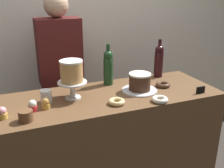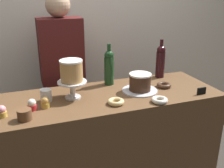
{
  "view_description": "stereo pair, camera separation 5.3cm",
  "coord_description": "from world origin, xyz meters",
  "px_view_note": "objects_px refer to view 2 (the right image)",
  "views": [
    {
      "loc": [
        -0.65,
        -1.63,
        1.63
      ],
      "look_at": [
        0.0,
        0.0,
        0.98
      ],
      "focal_mm": 42.05,
      "sensor_mm": 36.0,
      "label": 1
    },
    {
      "loc": [
        -0.6,
        -1.65,
        1.63
      ],
      "look_at": [
        0.0,
        0.0,
        0.98
      ],
      "focal_mm": 42.05,
      "sensor_mm": 36.0,
      "label": 2
    }
  ],
  "objects_px": {
    "cupcake_caramel": "(45,103)",
    "donut_sugar": "(160,100)",
    "price_sign_chalkboard": "(201,91)",
    "coffee_cup_ceramic": "(46,95)",
    "chocolate_round_cake": "(140,82)",
    "donut_glazed": "(116,102)",
    "cake_stand_pedestal": "(72,87)",
    "wine_bottle_dark_red": "(160,61)",
    "donut_chocolate": "(164,85)",
    "barista_figure": "(63,83)",
    "white_layer_cake": "(71,71)",
    "cupcake_vanilla": "(32,105)",
    "cookie_stack": "(25,115)",
    "cupcake_strawberry": "(2,112)",
    "wine_bottle_green": "(109,67)"
  },
  "relations": [
    {
      "from": "cupcake_caramel",
      "to": "donut_sugar",
      "type": "distance_m",
      "value": 0.75
    },
    {
      "from": "price_sign_chalkboard",
      "to": "coffee_cup_ceramic",
      "type": "bearing_deg",
      "value": 166.22
    },
    {
      "from": "chocolate_round_cake",
      "to": "donut_glazed",
      "type": "xyz_separation_m",
      "value": [
        -0.25,
        -0.15,
        -0.06
      ]
    },
    {
      "from": "cake_stand_pedestal",
      "to": "cupcake_caramel",
      "type": "distance_m",
      "value": 0.23
    },
    {
      "from": "cake_stand_pedestal",
      "to": "donut_sugar",
      "type": "relative_size",
      "value": 1.8
    },
    {
      "from": "wine_bottle_dark_red",
      "to": "donut_glazed",
      "type": "relative_size",
      "value": 2.91
    },
    {
      "from": "donut_chocolate",
      "to": "cupcake_caramel",
      "type": "bearing_deg",
      "value": -176.31
    },
    {
      "from": "cupcake_caramel",
      "to": "barista_figure",
      "type": "height_order",
      "value": "barista_figure"
    },
    {
      "from": "chocolate_round_cake",
      "to": "coffee_cup_ceramic",
      "type": "xyz_separation_m",
      "value": [
        -0.68,
        0.05,
        -0.03
      ]
    },
    {
      "from": "white_layer_cake",
      "to": "donut_sugar",
      "type": "relative_size",
      "value": 1.39
    },
    {
      "from": "donut_chocolate",
      "to": "price_sign_chalkboard",
      "type": "relative_size",
      "value": 1.6
    },
    {
      "from": "white_layer_cake",
      "to": "donut_sugar",
      "type": "height_order",
      "value": "white_layer_cake"
    },
    {
      "from": "cupcake_vanilla",
      "to": "cupcake_caramel",
      "type": "xyz_separation_m",
      "value": [
        0.08,
        0.01,
        0.0
      ]
    },
    {
      "from": "chocolate_round_cake",
      "to": "donut_sugar",
      "type": "bearing_deg",
      "value": -80.77
    },
    {
      "from": "donut_sugar",
      "to": "barista_figure",
      "type": "bearing_deg",
      "value": 123.2
    },
    {
      "from": "white_layer_cake",
      "to": "coffee_cup_ceramic",
      "type": "height_order",
      "value": "white_layer_cake"
    },
    {
      "from": "donut_chocolate",
      "to": "cookie_stack",
      "type": "xyz_separation_m",
      "value": [
        -1.04,
        -0.19,
        0.02
      ]
    },
    {
      "from": "cupcake_vanilla",
      "to": "coffee_cup_ceramic",
      "type": "xyz_separation_m",
      "value": [
        0.1,
        0.11,
        0.01
      ]
    },
    {
      "from": "wine_bottle_dark_red",
      "to": "donut_sugar",
      "type": "bearing_deg",
      "value": -119.73
    },
    {
      "from": "cupcake_caramel",
      "to": "cookie_stack",
      "type": "relative_size",
      "value": 0.88
    },
    {
      "from": "white_layer_cake",
      "to": "cupcake_caramel",
      "type": "xyz_separation_m",
      "value": [
        -0.2,
        -0.09,
        -0.16
      ]
    },
    {
      "from": "white_layer_cake",
      "to": "price_sign_chalkboard",
      "type": "distance_m",
      "value": 0.94
    },
    {
      "from": "cupcake_strawberry",
      "to": "donut_glazed",
      "type": "xyz_separation_m",
      "value": [
        0.7,
        -0.06,
        -0.02
      ]
    },
    {
      "from": "chocolate_round_cake",
      "to": "cupcake_caramel",
      "type": "distance_m",
      "value": 0.7
    },
    {
      "from": "donut_sugar",
      "to": "cookie_stack",
      "type": "distance_m",
      "value": 0.87
    },
    {
      "from": "barista_figure",
      "to": "wine_bottle_green",
      "type": "bearing_deg",
      "value": -46.93
    },
    {
      "from": "white_layer_cake",
      "to": "chocolate_round_cake",
      "type": "relative_size",
      "value": 0.96
    },
    {
      "from": "wine_bottle_green",
      "to": "cupcake_caramel",
      "type": "height_order",
      "value": "wine_bottle_green"
    },
    {
      "from": "wine_bottle_green",
      "to": "donut_sugar",
      "type": "bearing_deg",
      "value": -65.98
    },
    {
      "from": "donut_sugar",
      "to": "donut_chocolate",
      "type": "bearing_deg",
      "value": 53.52
    },
    {
      "from": "cake_stand_pedestal",
      "to": "donut_chocolate",
      "type": "xyz_separation_m",
      "value": [
        0.71,
        -0.04,
        -0.07
      ]
    },
    {
      "from": "cookie_stack",
      "to": "donut_sugar",
      "type": "bearing_deg",
      "value": -3.45
    },
    {
      "from": "chocolate_round_cake",
      "to": "cupcake_caramel",
      "type": "height_order",
      "value": "chocolate_round_cake"
    },
    {
      "from": "wine_bottle_dark_red",
      "to": "cupcake_caramel",
      "type": "distance_m",
      "value": 1.05
    },
    {
      "from": "white_layer_cake",
      "to": "chocolate_round_cake",
      "type": "xyz_separation_m",
      "value": [
        0.5,
        -0.05,
        -0.13
      ]
    },
    {
      "from": "wine_bottle_green",
      "to": "cupcake_caramel",
      "type": "xyz_separation_m",
      "value": [
        -0.53,
        -0.27,
        -0.11
      ]
    },
    {
      "from": "donut_chocolate",
      "to": "cookie_stack",
      "type": "bearing_deg",
      "value": -169.88
    },
    {
      "from": "cupcake_caramel",
      "to": "donut_glazed",
      "type": "distance_m",
      "value": 0.46
    },
    {
      "from": "chocolate_round_cake",
      "to": "wine_bottle_dark_red",
      "type": "bearing_deg",
      "value": 38.38
    },
    {
      "from": "wine_bottle_dark_red",
      "to": "barista_figure",
      "type": "xyz_separation_m",
      "value": [
        -0.78,
        0.32,
        -0.21
      ]
    },
    {
      "from": "cupcake_vanilla",
      "to": "cookie_stack",
      "type": "height_order",
      "value": "cupcake_vanilla"
    },
    {
      "from": "wine_bottle_dark_red",
      "to": "cupcake_strawberry",
      "type": "distance_m",
      "value": 1.31
    },
    {
      "from": "chocolate_round_cake",
      "to": "wine_bottle_dark_red",
      "type": "distance_m",
      "value": 0.4
    },
    {
      "from": "white_layer_cake",
      "to": "cupcake_vanilla",
      "type": "xyz_separation_m",
      "value": [
        -0.28,
        -0.1,
        -0.16
      ]
    },
    {
      "from": "price_sign_chalkboard",
      "to": "coffee_cup_ceramic",
      "type": "distance_m",
      "value": 1.1
    },
    {
      "from": "donut_glazed",
      "to": "cookie_stack",
      "type": "xyz_separation_m",
      "value": [
        -0.58,
        -0.02,
        0.02
      ]
    },
    {
      "from": "wine_bottle_green",
      "to": "wine_bottle_dark_red",
      "type": "height_order",
      "value": "same"
    },
    {
      "from": "cupcake_vanilla",
      "to": "cake_stand_pedestal",
      "type": "bearing_deg",
      "value": 19.62
    },
    {
      "from": "donut_glazed",
      "to": "cake_stand_pedestal",
      "type": "bearing_deg",
      "value": 141.19
    },
    {
      "from": "cupcake_strawberry",
      "to": "coffee_cup_ceramic",
      "type": "relative_size",
      "value": 0.87
    }
  ]
}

